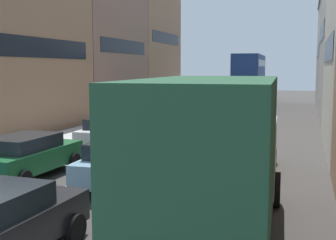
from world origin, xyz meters
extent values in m
cube|color=#AEAEAE|center=(-6.70, 20.00, 0.07)|extent=(2.60, 64.00, 0.14)
cube|color=silver|center=(-1.70, 20.00, 0.01)|extent=(0.16, 60.00, 0.01)
cube|color=silver|center=(1.70, 20.00, 0.01)|extent=(0.16, 60.00, 0.01)
cube|color=black|center=(-8.48, 16.50, 4.87)|extent=(0.02, 8.80, 1.10)
cube|color=#936B5B|center=(-12.00, 27.50, 4.94)|extent=(7.00, 10.90, 9.88)
cube|color=black|center=(-8.48, 27.50, 5.44)|extent=(0.02, 8.80, 1.10)
cube|color=#9E7556|center=(-12.00, 38.50, 6.17)|extent=(7.00, 10.90, 12.33)
cube|color=black|center=(-8.48, 38.50, 6.78)|extent=(0.02, 8.80, 1.10)
cube|color=black|center=(6.38, 38.50, 5.34)|extent=(0.02, 8.80, 1.10)
cube|color=black|center=(6.38, 27.50, 6.22)|extent=(0.02, 8.80, 1.10)
cube|color=black|center=(6.39, 16.50, 4.62)|extent=(0.02, 8.80, 1.10)
cube|color=#B7B29E|center=(3.56, 6.44, 1.43)|extent=(2.51, 2.51, 1.90)
cube|color=black|center=(3.51, 7.65, 1.81)|extent=(2.02, 0.13, 0.70)
cube|color=#234C33|center=(3.75, 2.68, 2.18)|extent=(2.66, 5.55, 2.80)
cube|color=white|center=(2.53, 2.62, 2.46)|extent=(0.24, 4.48, 0.90)
cylinder|color=black|center=(2.36, 6.46, 0.48)|extent=(0.35, 0.97, 0.96)
cylinder|color=black|center=(4.76, 6.58, 0.48)|extent=(0.35, 0.97, 0.96)
cylinder|color=black|center=(-1.03, 2.76, 0.32)|extent=(0.24, 0.65, 0.64)
cylinder|color=black|center=(0.81, 2.70, 0.32)|extent=(0.24, 0.65, 0.64)
cube|color=#759EB7|center=(-0.10, 7.51, 0.67)|extent=(1.92, 4.35, 0.70)
cube|color=#1E2328|center=(-0.10, 7.31, 1.23)|extent=(1.65, 2.45, 0.52)
cylinder|color=black|center=(-1.06, 8.95, 0.32)|extent=(0.24, 0.65, 0.64)
cylinder|color=black|center=(0.78, 9.00, 0.32)|extent=(0.24, 0.65, 0.64)
cylinder|color=black|center=(-0.98, 6.02, 0.32)|extent=(0.24, 0.65, 0.64)
cylinder|color=black|center=(0.86, 6.07, 0.32)|extent=(0.24, 0.65, 0.64)
cube|color=#19592D|center=(-3.60, 7.33, 0.67)|extent=(1.93, 4.35, 0.70)
cube|color=#1E2328|center=(-3.61, 7.13, 1.23)|extent=(1.66, 2.46, 0.52)
cylinder|color=black|center=(-4.47, 8.82, 0.32)|extent=(0.24, 0.65, 0.64)
cylinder|color=black|center=(-2.63, 8.76, 0.32)|extent=(0.24, 0.65, 0.64)
cylinder|color=black|center=(-2.73, 5.84, 0.32)|extent=(0.24, 0.65, 0.64)
cube|color=black|center=(-0.09, 12.67, 0.67)|extent=(2.03, 4.39, 0.70)
cube|color=#1E2328|center=(-0.10, 12.47, 1.23)|extent=(1.71, 2.49, 0.52)
cylinder|color=black|center=(-0.93, 14.18, 0.32)|extent=(0.25, 0.65, 0.64)
cylinder|color=black|center=(0.91, 14.09, 0.32)|extent=(0.25, 0.65, 0.64)
cylinder|color=black|center=(-1.08, 11.26, 0.32)|extent=(0.25, 0.65, 0.64)
cylinder|color=black|center=(0.75, 11.17, 0.32)|extent=(0.25, 0.65, 0.64)
cube|color=silver|center=(-3.22, 13.38, 0.67)|extent=(1.86, 4.32, 0.70)
cube|color=#1E2328|center=(-3.22, 13.18, 1.23)|extent=(1.62, 2.43, 0.52)
cylinder|color=black|center=(-4.16, 14.83, 0.32)|extent=(0.23, 0.64, 0.64)
cylinder|color=black|center=(-2.32, 14.85, 0.32)|extent=(0.23, 0.64, 0.64)
cylinder|color=black|center=(-4.12, 11.90, 0.32)|extent=(0.23, 0.64, 0.64)
cylinder|color=black|center=(-2.28, 11.93, 0.32)|extent=(0.23, 0.64, 0.64)
cube|color=beige|center=(0.07, 18.72, 0.67)|extent=(1.82, 4.31, 0.70)
cube|color=#1E2328|center=(0.07, 18.52, 1.23)|extent=(1.60, 2.42, 0.52)
cylinder|color=black|center=(-0.84, 20.18, 0.32)|extent=(0.22, 0.64, 0.64)
cylinder|color=black|center=(1.00, 20.17, 0.32)|extent=(0.22, 0.64, 0.64)
cylinder|color=black|center=(-0.86, 17.26, 0.32)|extent=(0.22, 0.64, 0.64)
cylinder|color=black|center=(0.98, 17.25, 0.32)|extent=(0.22, 0.64, 0.64)
cube|color=#A51E1E|center=(-3.35, 19.24, 0.67)|extent=(2.08, 4.41, 0.70)
cube|color=#1E2328|center=(-3.36, 19.04, 1.23)|extent=(1.74, 2.51, 0.52)
cylinder|color=black|center=(-4.17, 20.76, 0.32)|extent=(0.26, 0.65, 0.64)
cylinder|color=black|center=(-2.33, 20.63, 0.32)|extent=(0.26, 0.65, 0.64)
cylinder|color=black|center=(-4.36, 17.84, 0.32)|extent=(0.26, 0.65, 0.64)
cylinder|color=black|center=(-2.52, 17.72, 0.32)|extent=(0.26, 0.65, 0.64)
cube|color=#B29319|center=(3.36, 10.66, 0.67)|extent=(1.92, 4.35, 0.70)
cube|color=#1E2328|center=(3.36, 10.46, 1.23)|extent=(1.65, 2.45, 0.52)
cylinder|color=black|center=(2.49, 12.15, 0.32)|extent=(0.24, 0.65, 0.64)
cylinder|color=black|center=(4.32, 12.09, 0.32)|extent=(0.24, 0.65, 0.64)
cylinder|color=black|center=(2.40, 9.22, 0.32)|extent=(0.24, 0.65, 0.64)
cylinder|color=black|center=(4.24, 9.17, 0.32)|extent=(0.24, 0.65, 0.64)
cube|color=#1E6033|center=(-3.56, 29.08, 1.70)|extent=(2.86, 10.58, 2.40)
cube|color=black|center=(-3.56, 29.08, 2.06)|extent=(2.87, 9.95, 0.70)
cylinder|color=black|center=(-4.94, 32.81, 0.50)|extent=(0.33, 1.01, 1.00)
cylinder|color=black|center=(-2.44, 32.90, 0.50)|extent=(0.33, 1.01, 1.00)
cylinder|color=black|center=(-4.70, 25.88, 0.50)|extent=(0.33, 1.01, 1.00)
cylinder|color=black|center=(-2.20, 25.97, 0.50)|extent=(0.33, 1.01, 1.00)
cube|color=navy|center=(-0.15, 40.42, 1.70)|extent=(2.79, 10.56, 2.40)
cube|color=black|center=(-0.15, 40.42, 2.06)|extent=(2.80, 9.94, 0.70)
cube|color=navy|center=(-0.15, 40.42, 3.98)|extent=(2.79, 10.56, 2.16)
cube|color=black|center=(-0.15, 40.42, 4.22)|extent=(2.80, 9.94, 0.64)
cylinder|color=black|center=(-1.50, 44.17, 0.50)|extent=(0.33, 1.01, 1.00)
cylinder|color=black|center=(1.00, 44.23, 0.50)|extent=(0.33, 1.01, 1.00)
cylinder|color=black|center=(-1.31, 37.24, 0.50)|extent=(0.33, 1.01, 1.00)
cylinder|color=black|center=(1.19, 37.31, 0.50)|extent=(0.33, 1.01, 1.00)
camera|label=1|loc=(5.49, -5.45, 3.79)|focal=47.09mm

